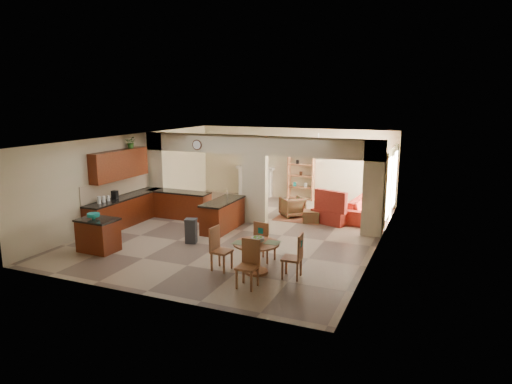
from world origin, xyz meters
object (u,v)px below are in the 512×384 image
at_px(kitchen_island, 98,235).
at_px(dining_table, 256,253).
at_px(armchair, 292,207).
at_px(sofa, 368,209).

xyz_separation_m(kitchen_island, dining_table, (4.41, 0.20, 0.05)).
height_order(kitchen_island, armchair, kitchen_island).
distance_m(dining_table, armchair, 5.26).
bearing_deg(sofa, armchair, 110.34).
distance_m(kitchen_island, sofa, 8.51).
xyz_separation_m(kitchen_island, sofa, (6.00, 6.04, -0.09)).
xyz_separation_m(kitchen_island, armchair, (3.56, 5.38, -0.11)).
bearing_deg(armchair, sofa, 151.89).
height_order(dining_table, armchair, dining_table).
bearing_deg(dining_table, sofa, 74.77).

